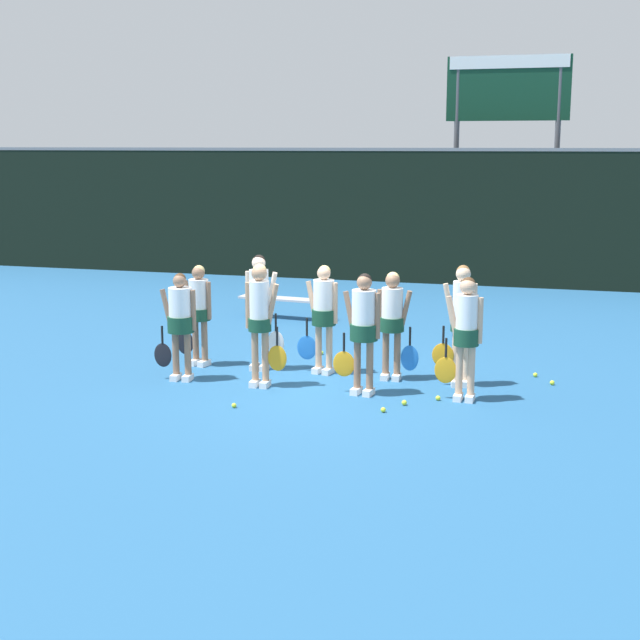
{
  "coord_description": "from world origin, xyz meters",
  "views": [
    {
      "loc": [
        3.49,
        -12.31,
        3.48
      ],
      "look_at": [
        -0.02,
        0.06,
        0.93
      ],
      "focal_mm": 50.0,
      "sensor_mm": 36.0,
      "label": 1
    }
  ],
  "objects": [
    {
      "name": "player_4",
      "position": [
        -2.13,
        0.48,
        0.94
      ],
      "size": [
        0.64,
        0.36,
        1.61
      ],
      "rotation": [
        0.0,
        0.0,
        -0.2
      ],
      "color": "#8C664C",
      "rests_on": "ground_plane"
    },
    {
      "name": "ground_plane",
      "position": [
        0.0,
        0.0,
        0.0
      ],
      "size": [
        140.0,
        140.0,
        0.0
      ],
      "primitive_type": "plane",
      "color": "#235684"
    },
    {
      "name": "player_6",
      "position": [
        -0.1,
        0.53,
        0.98
      ],
      "size": [
        0.66,
        0.37,
        1.68
      ],
      "rotation": [
        0.0,
        0.0,
        -0.17
      ],
      "color": "tan",
      "rests_on": "ground_plane"
    },
    {
      "name": "tennis_ball_3",
      "position": [
        1.42,
        -0.84,
        0.04
      ],
      "size": [
        0.07,
        0.07,
        0.07
      ],
      "primitive_type": "sphere",
      "color": "#CCE033",
      "rests_on": "ground_plane"
    },
    {
      "name": "tennis_ball_5",
      "position": [
        1.83,
        -0.49,
        0.03
      ],
      "size": [
        0.07,
        0.07,
        0.07
      ],
      "primitive_type": "sphere",
      "color": "#CCE033",
      "rests_on": "ground_plane"
    },
    {
      "name": "tennis_ball_1",
      "position": [
        -0.45,
        1.68,
        0.03
      ],
      "size": [
        0.07,
        0.07,
        0.07
      ],
      "primitive_type": "sphere",
      "color": "#CCE033",
      "rests_on": "ground_plane"
    },
    {
      "name": "tennis_ball_6",
      "position": [
        -0.75,
        -1.58,
        0.03
      ],
      "size": [
        0.07,
        0.07,
        0.07
      ],
      "primitive_type": "sphere",
      "color": "#CCE033",
      "rests_on": "ground_plane"
    },
    {
      "name": "player_0",
      "position": [
        -2.03,
        -0.44,
        0.95
      ],
      "size": [
        0.67,
        0.39,
        1.61
      ],
      "rotation": [
        0.0,
        0.0,
        0.07
      ],
      "color": "#8C664C",
      "rests_on": "ground_plane"
    },
    {
      "name": "tennis_ball_0",
      "position": [
        3.07,
        1.17,
        0.03
      ],
      "size": [
        0.07,
        0.07,
        0.07
      ],
      "primitive_type": "sphere",
      "color": "#CCE033",
      "rests_on": "ground_plane"
    },
    {
      "name": "player_8",
      "position": [
        2.02,
        0.37,
        1.04
      ],
      "size": [
        0.62,
        0.34,
        1.78
      ],
      "rotation": [
        0.0,
        0.0,
        0.2
      ],
      "color": "beige",
      "rests_on": "ground_plane"
    },
    {
      "name": "fence_windscreen",
      "position": [
        0.0,
        9.88,
        1.7
      ],
      "size": [
        60.0,
        0.08,
        3.38
      ],
      "color": "black",
      "rests_on": "ground_plane"
    },
    {
      "name": "player_7",
      "position": [
        0.99,
        0.45,
        0.96
      ],
      "size": [
        0.64,
        0.36,
        1.63
      ],
      "rotation": [
        0.0,
        0.0,
        0.02
      ],
      "color": "#8C664C",
      "rests_on": "ground_plane"
    },
    {
      "name": "player_5",
      "position": [
        -1.11,
        0.47,
        1.07
      ],
      "size": [
        0.62,
        0.34,
        1.81
      ],
      "rotation": [
        0.0,
        0.0,
        0.06
      ],
      "color": "beige",
      "rests_on": "ground_plane"
    },
    {
      "name": "bench_courtside",
      "position": [
        -2.04,
        4.53,
        0.37
      ],
      "size": [
        1.92,
        0.55,
        0.42
      ],
      "rotation": [
        0.0,
        0.0,
        -0.1
      ],
      "color": "#B2B2B7",
      "rests_on": "ground_plane"
    },
    {
      "name": "scoreboard",
      "position": [
        1.72,
        11.56,
        4.36
      ],
      "size": [
        3.13,
        0.15,
        5.68
      ],
      "color": "#515156",
      "rests_on": "ground_plane"
    },
    {
      "name": "tennis_ball_4",
      "position": [
        3.33,
        0.77,
        0.03
      ],
      "size": [
        0.07,
        0.07,
        0.07
      ],
      "primitive_type": "sphere",
      "color": "#CCE033",
      "rests_on": "ground_plane"
    },
    {
      "name": "player_1",
      "position": [
        -0.77,
        -0.46,
        1.07
      ],
      "size": [
        0.62,
        0.33,
        1.8
      ],
      "rotation": [
        0.0,
        0.0,
        0.02
      ],
      "color": "tan",
      "rests_on": "ground_plane"
    },
    {
      "name": "tennis_ball_2",
      "position": [
        1.22,
        -1.24,
        0.03
      ],
      "size": [
        0.07,
        0.07,
        0.07
      ],
      "primitive_type": "sphere",
      "color": "#CCE033",
      "rests_on": "ground_plane"
    },
    {
      "name": "player_3",
      "position": [
        2.17,
        -0.37,
        1.01
      ],
      "size": [
        0.64,
        0.34,
        1.72
      ],
      "rotation": [
        0.0,
        0.0,
        -0.04
      ],
      "color": "tan",
      "rests_on": "ground_plane"
    },
    {
      "name": "player_2",
      "position": [
        0.76,
        -0.46,
        1.02
      ],
      "size": [
        0.68,
        0.39,
        1.72
      ],
      "rotation": [
        0.0,
        0.0,
        -0.13
      ],
      "color": "#8C664C",
      "rests_on": "ground_plane"
    }
  ]
}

